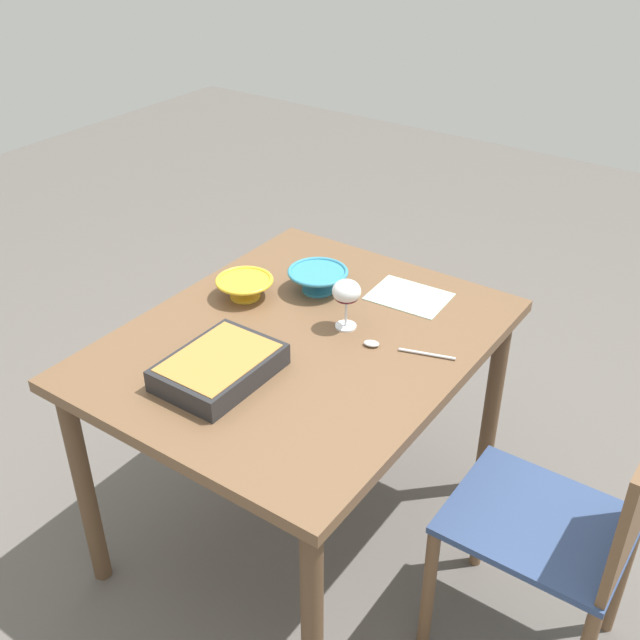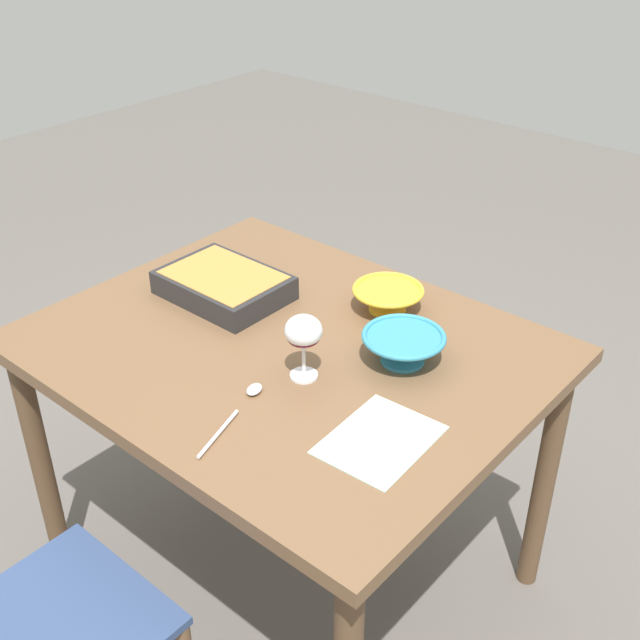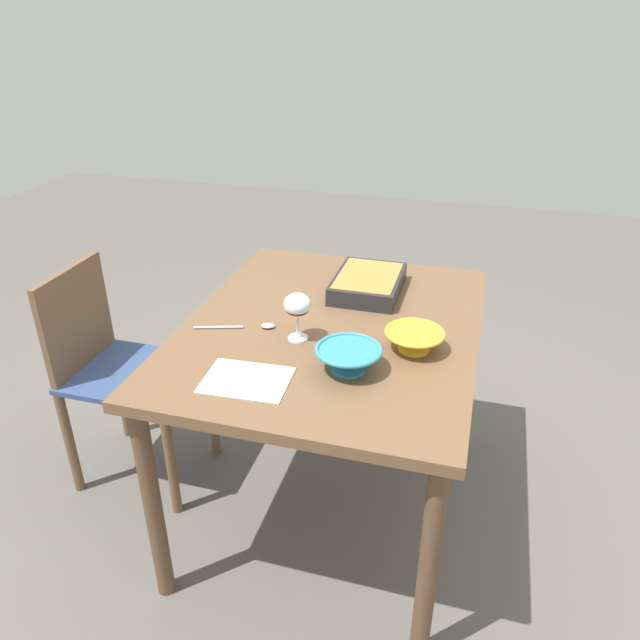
% 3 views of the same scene
% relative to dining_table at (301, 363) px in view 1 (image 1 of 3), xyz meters
% --- Properties ---
extents(ground_plane, '(8.00, 8.00, 0.00)m').
position_rel_dining_table_xyz_m(ground_plane, '(0.00, 0.00, -0.67)').
color(ground_plane, '#5B5651').
extents(dining_table, '(1.14, 0.92, 0.76)m').
position_rel_dining_table_xyz_m(dining_table, '(0.00, 0.00, 0.00)').
color(dining_table, brown).
rests_on(dining_table, ground_plane).
extents(chair, '(0.38, 0.45, 0.85)m').
position_rel_dining_table_xyz_m(chair, '(-0.02, 0.82, -0.20)').
color(chair, '#334772').
rests_on(chair, ground_plane).
extents(wine_glass, '(0.08, 0.08, 0.15)m').
position_rel_dining_table_xyz_m(wine_glass, '(-0.12, 0.07, 0.20)').
color(wine_glass, white).
rests_on(wine_glass, dining_table).
extents(casserole_dish, '(0.31, 0.23, 0.06)m').
position_rel_dining_table_xyz_m(casserole_dish, '(0.27, -0.06, 0.12)').
color(casserole_dish, '#262628').
rests_on(casserole_dish, dining_table).
extents(mixing_bowl, '(0.19, 0.19, 0.07)m').
position_rel_dining_table_xyz_m(mixing_bowl, '(-0.25, -0.11, 0.13)').
color(mixing_bowl, teal).
rests_on(mixing_bowl, dining_table).
extents(small_bowl, '(0.18, 0.18, 0.06)m').
position_rel_dining_table_xyz_m(small_bowl, '(-0.09, -0.27, 0.13)').
color(small_bowl, yellow).
rests_on(small_bowl, dining_table).
extents(serving_spoon, '(0.09, 0.25, 0.01)m').
position_rel_dining_table_xyz_m(serving_spoon, '(-0.09, 0.24, 0.10)').
color(serving_spoon, silver).
rests_on(serving_spoon, dining_table).
extents(napkin, '(0.19, 0.24, 0.00)m').
position_rel_dining_table_xyz_m(napkin, '(-0.37, 0.14, 0.09)').
color(napkin, '#B2CCB7').
rests_on(napkin, dining_table).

